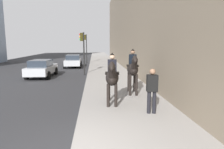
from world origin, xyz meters
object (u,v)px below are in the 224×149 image
Objects in this scene: mounted_horse_far at (133,69)px; car_mid_lane at (73,61)px; car_near_lane at (42,68)px; mounted_horse_near at (112,77)px; pedestrian_greeting at (152,88)px; traffic_light_near_curb at (83,47)px; traffic_light_far_curb at (86,44)px.

mounted_horse_far reaches higher than car_mid_lane.
mounted_horse_near is at bearing -147.06° from car_near_lane.
pedestrian_greeting is (-3.02, -0.14, -0.35)m from mounted_horse_far.
pedestrian_greeting is at bearing 13.44° from car_mid_lane.
traffic_light_near_curb reaches higher than car_mid_lane.
car_near_lane is 1.03× the size of car_mid_lane.
pedestrian_greeting is 21.06m from traffic_light_far_curb.
traffic_light_near_curb is at bearing -163.51° from mounted_horse_near.
traffic_light_near_curb is at bearing -153.62° from mounted_horse_far.
mounted_horse_near is at bearing 51.68° from pedestrian_greeting.
traffic_light_far_curb is at bearing 159.14° from car_mid_lane.
car_near_lane is 1.14× the size of traffic_light_near_curb.
pedestrian_greeting is at bearing -171.12° from traffic_light_far_curb.
car_mid_lane is 1.03× the size of traffic_light_far_curb.
pedestrian_greeting is 0.42× the size of traffic_light_far_curb.
mounted_horse_near is 9.88m from car_near_lane.
car_near_lane is at bearing -131.80° from mounted_horse_far.
traffic_light_far_curb reaches higher than car_mid_lane.
mounted_horse_near is 0.60× the size of traffic_light_near_curb.
mounted_horse_far is at bearing -134.87° from car_near_lane.
mounted_horse_far reaches higher than car_near_lane.
traffic_light_far_curb is at bearing -165.09° from mounted_horse_far.
pedestrian_greeting is 0.40× the size of car_near_lane.
traffic_light_near_curb is 10.18m from traffic_light_far_curb.
car_mid_lane is at bearing 161.13° from traffic_light_far_curb.
car_mid_lane is at bearing -12.81° from car_near_lane.
pedestrian_greeting is 11.10m from traffic_light_near_curb.
mounted_horse_far is 0.55× the size of car_near_lane.
traffic_light_near_curb reaches higher than mounted_horse_far.
car_mid_lane is 4.67m from traffic_light_far_curb.
traffic_light_near_curb reaches higher than pedestrian_greeting.
traffic_light_near_curb is (7.54, 2.96, 1.05)m from mounted_horse_far.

